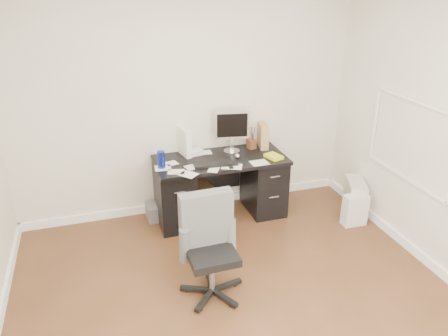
# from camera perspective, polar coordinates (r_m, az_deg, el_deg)

# --- Properties ---
(ground) EXTENTS (4.00, 4.00, 0.00)m
(ground) POSITION_cam_1_polar(r_m,az_deg,el_deg) (3.99, 2.55, -18.29)
(ground) COLOR #482E17
(ground) RESTS_ON ground
(room_shell) EXTENTS (4.02, 4.02, 2.71)m
(room_shell) POSITION_cam_1_polar(r_m,az_deg,el_deg) (3.16, 3.46, 5.05)
(room_shell) COLOR white
(room_shell) RESTS_ON ground
(desk) EXTENTS (1.50, 0.70, 0.75)m
(desk) POSITION_cam_1_polar(r_m,az_deg,el_deg) (5.14, -0.45, -2.32)
(desk) COLOR black
(desk) RESTS_ON ground
(loose_papers) EXTENTS (1.10, 0.60, 0.00)m
(loose_papers) POSITION_cam_1_polar(r_m,az_deg,el_deg) (4.90, -2.52, 0.80)
(loose_papers) COLOR white
(loose_papers) RESTS_ON desk
(lcd_monitor) EXTENTS (0.44, 0.30, 0.51)m
(lcd_monitor) POSITION_cam_1_polar(r_m,az_deg,el_deg) (5.09, 1.04, 4.78)
(lcd_monitor) COLOR silver
(lcd_monitor) RESTS_ON desk
(keyboard) EXTENTS (0.50, 0.21, 0.03)m
(keyboard) POSITION_cam_1_polar(r_m,az_deg,el_deg) (4.82, -1.11, 0.58)
(keyboard) COLOR black
(keyboard) RESTS_ON desk
(computer_mouse) EXTENTS (0.08, 0.08, 0.06)m
(computer_mouse) POSITION_cam_1_polar(r_m,az_deg,el_deg) (4.98, 1.76, 1.56)
(computer_mouse) COLOR silver
(computer_mouse) RESTS_ON desk
(travel_mug) EXTENTS (0.11, 0.11, 0.19)m
(travel_mug) POSITION_cam_1_polar(r_m,az_deg,el_deg) (4.77, -8.21, 1.09)
(travel_mug) COLOR navy
(travel_mug) RESTS_ON desk
(white_binder) EXTENTS (0.18, 0.30, 0.32)m
(white_binder) POSITION_cam_1_polar(r_m,az_deg,el_deg) (5.06, -5.23, 3.41)
(white_binder) COLOR white
(white_binder) RESTS_ON desk
(magazine_file) EXTENTS (0.17, 0.27, 0.29)m
(magazine_file) POSITION_cam_1_polar(r_m,az_deg,el_deg) (5.30, 5.13, 4.21)
(magazine_file) COLOR #A1764E
(magazine_file) RESTS_ON desk
(pen_cup) EXTENTS (0.14, 0.14, 0.27)m
(pen_cup) POSITION_cam_1_polar(r_m,az_deg,el_deg) (5.25, 3.62, 3.97)
(pen_cup) COLOR brown
(pen_cup) RESTS_ON desk
(yellow_book) EXTENTS (0.21, 0.24, 0.03)m
(yellow_book) POSITION_cam_1_polar(r_m,az_deg,el_deg) (5.04, 6.56, 1.52)
(yellow_book) COLOR yellow
(yellow_book) RESTS_ON desk
(paper_remote) EXTENTS (0.28, 0.25, 0.02)m
(paper_remote) POSITION_cam_1_polar(r_m,az_deg,el_deg) (4.78, 1.03, 0.29)
(paper_remote) COLOR white
(paper_remote) RESTS_ON desk
(office_chair) EXTENTS (0.56, 0.56, 0.96)m
(office_chair) POSITION_cam_1_polar(r_m,az_deg,el_deg) (3.87, -1.62, -10.60)
(office_chair) COLOR #4B4E4C
(office_chair) RESTS_ON ground
(pc_tower) EXTENTS (0.35, 0.48, 0.44)m
(pc_tower) POSITION_cam_1_polar(r_m,az_deg,el_deg) (5.49, 16.70, -3.73)
(pc_tower) COLOR #B9B3A7
(pc_tower) RESTS_ON ground
(shopping_bag) EXTENTS (0.28, 0.20, 0.38)m
(shopping_bag) POSITION_cam_1_polar(r_m,az_deg,el_deg) (5.28, 16.72, -5.27)
(shopping_bag) COLOR silver
(shopping_bag) RESTS_ON ground
(wicker_basket) EXTENTS (0.41, 0.41, 0.37)m
(wicker_basket) POSITION_cam_1_polar(r_m,az_deg,el_deg) (5.28, -3.54, -4.26)
(wicker_basket) COLOR #4D2D17
(wicker_basket) RESTS_ON ground
(desk_printer) EXTENTS (0.33, 0.28, 0.19)m
(desk_printer) POSITION_cam_1_polar(r_m,az_deg,el_deg) (5.30, -8.31, -5.51)
(desk_printer) COLOR slate
(desk_printer) RESTS_ON ground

